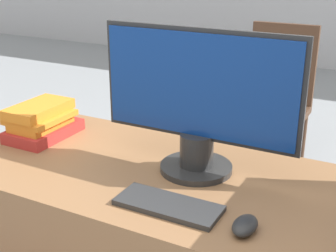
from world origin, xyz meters
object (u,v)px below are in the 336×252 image
(monitor, at_px, (198,103))
(mouse, at_px, (245,225))
(far_chair, at_px, (276,93))
(book_stack, at_px, (42,122))
(keyboard, at_px, (168,205))

(monitor, bearing_deg, mouse, -45.90)
(monitor, height_order, far_chair, monitor)
(mouse, height_order, far_chair, far_chair)
(mouse, distance_m, book_stack, 0.95)
(monitor, xyz_separation_m, far_chair, (-0.19, 1.73, -0.46))
(keyboard, relative_size, book_stack, 1.09)
(keyboard, distance_m, book_stack, 0.73)
(book_stack, relative_size, far_chair, 0.29)
(monitor, xyz_separation_m, book_stack, (-0.65, -0.01, -0.17))
(mouse, bearing_deg, monitor, 134.10)
(book_stack, xyz_separation_m, far_chair, (0.46, 1.74, -0.29))
(keyboard, relative_size, far_chair, 0.31)
(keyboard, bearing_deg, monitor, 96.66)
(far_chair, bearing_deg, monitor, -77.88)
(keyboard, height_order, far_chair, far_chair)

